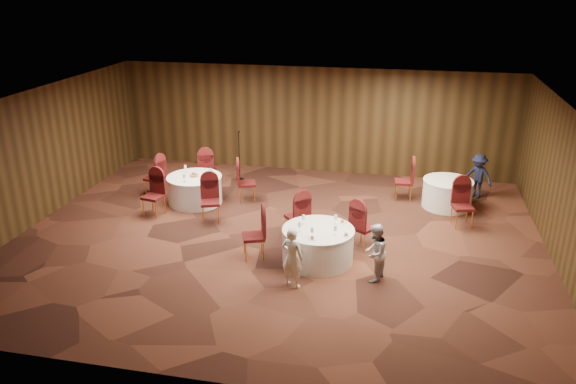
% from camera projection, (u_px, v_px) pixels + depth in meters
% --- Properties ---
extents(ground, '(12.00, 12.00, 0.00)m').
position_uv_depth(ground, '(278.00, 239.00, 13.02)').
color(ground, black).
rests_on(ground, ground).
extents(room_shell, '(12.00, 12.00, 12.00)m').
position_uv_depth(room_shell, '(277.00, 158.00, 12.31)').
color(room_shell, silver).
rests_on(room_shell, ground).
extents(table_main, '(1.53, 1.53, 0.74)m').
position_uv_depth(table_main, '(318.00, 245.00, 11.88)').
color(table_main, white).
rests_on(table_main, ground).
extents(table_left, '(1.46, 1.46, 0.74)m').
position_uv_depth(table_left, '(195.00, 189.00, 14.95)').
color(table_left, white).
rests_on(table_left, ground).
extents(table_right, '(1.29, 1.29, 0.74)m').
position_uv_depth(table_right, '(447.00, 193.00, 14.68)').
color(table_right, white).
rests_on(table_right, ground).
extents(chairs_main, '(2.95, 1.92, 1.00)m').
position_uv_depth(chairs_main, '(305.00, 226.00, 12.46)').
color(chairs_main, '#3A0B0C').
rests_on(chairs_main, ground).
extents(chairs_left, '(3.23, 2.98, 1.00)m').
position_uv_depth(chairs_left, '(195.00, 185.00, 14.90)').
color(chairs_left, '#3A0B0C').
rests_on(chairs_left, ground).
extents(chairs_right, '(2.03, 2.09, 1.00)m').
position_uv_depth(chairs_right, '(431.00, 193.00, 14.34)').
color(chairs_right, '#3A0B0C').
rests_on(chairs_right, ground).
extents(tabletop_main, '(1.08, 1.08, 0.22)m').
position_uv_depth(tabletop_main, '(325.00, 227.00, 11.61)').
color(tabletop_main, silver).
rests_on(tabletop_main, table_main).
extents(tabletop_left, '(0.84, 0.75, 0.22)m').
position_uv_depth(tabletop_left, '(194.00, 174.00, 14.78)').
color(tabletop_left, silver).
rests_on(tabletop_left, table_left).
extents(tabletop_right, '(0.08, 0.08, 0.22)m').
position_uv_depth(tabletop_right, '(459.00, 178.00, 14.24)').
color(tabletop_right, silver).
rests_on(tabletop_right, table_right).
extents(mic_stand, '(0.24, 0.24, 1.49)m').
position_uv_depth(mic_stand, '(240.00, 166.00, 16.61)').
color(mic_stand, black).
rests_on(mic_stand, ground).
extents(woman_a, '(0.53, 0.42, 1.25)m').
position_uv_depth(woman_a, '(292.00, 258.00, 10.81)').
color(woman_a, white).
rests_on(woman_a, ground).
extents(woman_b, '(0.58, 0.68, 1.20)m').
position_uv_depth(woman_b, '(375.00, 253.00, 11.05)').
color(woman_b, '#B9B9BE').
rests_on(woman_b, ground).
extents(man_c, '(0.92, 0.77, 1.23)m').
position_uv_depth(man_c, '(478.00, 176.00, 15.23)').
color(man_c, black).
rests_on(man_c, ground).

